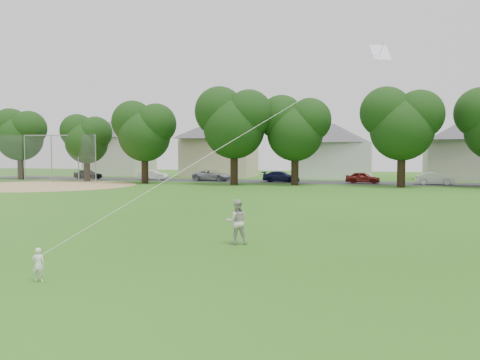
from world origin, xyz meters
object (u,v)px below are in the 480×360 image
(toddler, at_px, (38,265))
(kite, at_px, (250,130))
(older_boy, at_px, (237,222))
(baseball_backstop, at_px, (49,159))

(toddler, distance_m, kite, 7.13)
(toddler, relative_size, kite, 0.06)
(older_boy, xyz_separation_m, baseball_backstop, (-31.12, 28.90, 1.88))
(kite, relative_size, baseball_backstop, 1.19)
(toddler, bearing_deg, baseball_backstop, -71.03)
(older_boy, bearing_deg, toddler, 37.12)
(kite, xyz_separation_m, baseball_backstop, (-31.84, 29.80, -1.15))
(toddler, relative_size, older_boy, 0.54)
(toddler, height_order, older_boy, older_boy)
(toddler, bearing_deg, kite, -147.46)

